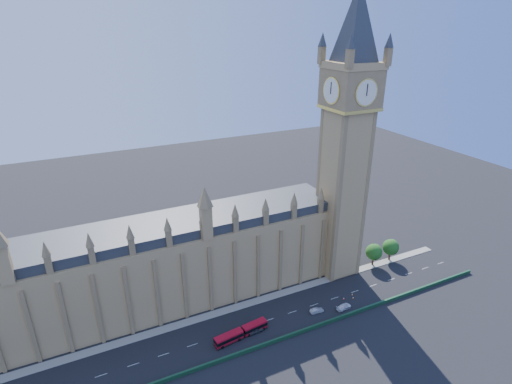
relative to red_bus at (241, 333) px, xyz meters
name	(u,v)px	position (x,y,z in m)	size (l,w,h in m)	color
ground	(257,324)	(6.45, 2.88, -1.46)	(400.00, 400.00, 0.00)	black
palace_westminster	(152,267)	(-18.55, 24.88, 12.40)	(120.00, 20.00, 28.00)	tan
elizabeth_tower	(348,120)	(44.45, 16.87, 53.09)	(20.59, 20.59, 105.00)	tan
bridge_parapet	(271,342)	(6.45, -6.12, -0.86)	(160.00, 0.60, 1.20)	#1E4C2D
kerb_north	(244,305)	(6.45, 12.38, -1.38)	(160.00, 3.00, 0.16)	gray
tree_east_near	(374,251)	(58.67, 12.96, 4.18)	(6.00, 6.00, 8.50)	#382619
tree_east_far	(391,247)	(66.67, 12.96, 4.18)	(6.00, 6.00, 8.50)	#382619
red_bus	(241,333)	(0.00, 0.00, 0.00)	(16.52, 4.30, 2.78)	#AF0B1F
car_grey	(255,330)	(4.46, -0.09, -0.65)	(1.93, 4.79, 1.63)	#393B40
car_silver	(317,311)	(25.23, -0.51, -0.75)	(1.51, 4.32, 1.42)	#9FA1A6
car_white	(344,307)	(33.80, -2.63, -0.71)	(2.12, 5.21, 1.51)	white
cone_a	(311,309)	(24.25, 1.07, -1.13)	(0.48, 0.48, 0.69)	black
cone_b	(344,299)	(36.59, 1.01, -1.12)	(0.44, 0.44, 0.70)	black
cone_c	(352,294)	(40.45, 1.63, -1.15)	(0.40, 0.40, 0.63)	black
cone_d	(353,298)	(39.60, 0.06, -1.15)	(0.52, 0.52, 0.63)	black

